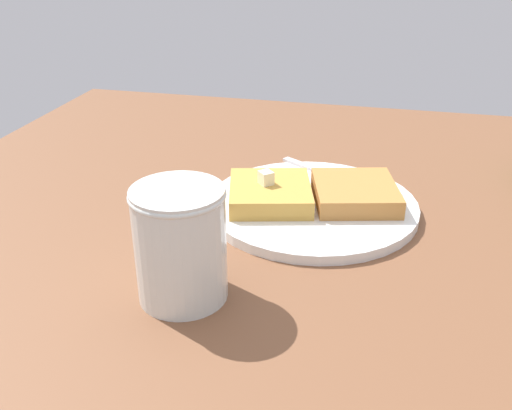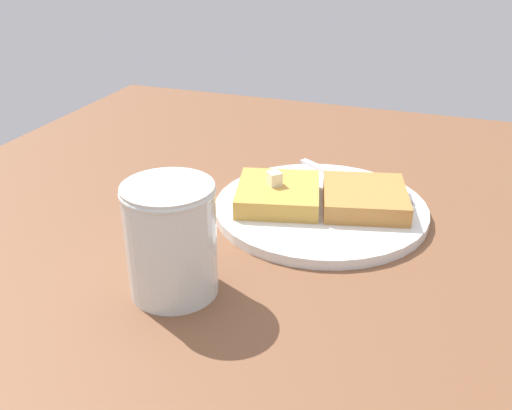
% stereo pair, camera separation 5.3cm
% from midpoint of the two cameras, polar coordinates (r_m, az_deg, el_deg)
% --- Properties ---
extents(table_surface, '(0.92, 0.92, 0.02)m').
position_cam_midpoint_polar(table_surface, '(0.57, 1.31, -4.09)').
color(table_surface, brown).
rests_on(table_surface, ground).
extents(plate, '(0.23, 0.23, 0.01)m').
position_cam_midpoint_polar(plate, '(0.61, 3.20, -0.08)').
color(plate, white).
rests_on(plate, table_surface).
extents(toast_slice_left, '(0.10, 0.11, 0.02)m').
position_cam_midpoint_polar(toast_slice_left, '(0.61, -1.06, 1.14)').
color(toast_slice_left, gold).
rests_on(toast_slice_left, plate).
extents(toast_slice_middle, '(0.10, 0.11, 0.02)m').
position_cam_midpoint_polar(toast_slice_middle, '(0.61, 7.48, 1.17)').
color(toast_slice_middle, '#BA7B3A').
rests_on(toast_slice_middle, plate).
extents(butter_pat_primary, '(0.02, 0.02, 0.01)m').
position_cam_midpoint_polar(butter_pat_primary, '(0.60, -1.50, 2.68)').
color(butter_pat_primary, '#F8F0C9').
rests_on(butter_pat_primary, toast_slice_left).
extents(fork, '(0.14, 0.10, 0.00)m').
position_cam_midpoint_polar(fork, '(0.66, 6.75, 2.46)').
color(fork, silver).
rests_on(fork, plate).
extents(syrup_jar, '(0.08, 0.08, 0.10)m').
position_cam_midpoint_polar(syrup_jar, '(0.47, -10.76, -4.51)').
color(syrup_jar, '#381407').
rests_on(syrup_jar, table_surface).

